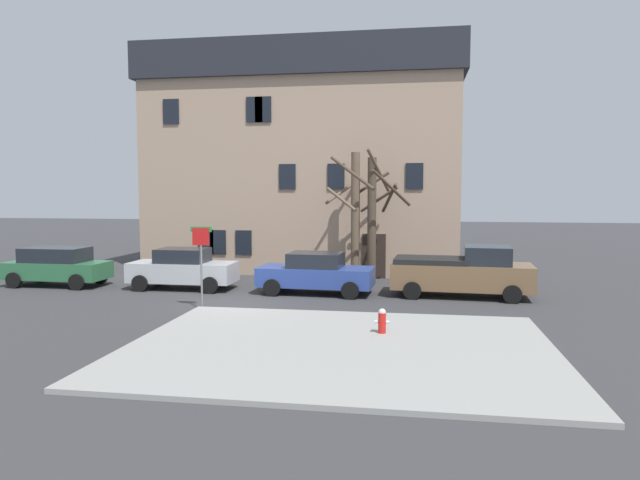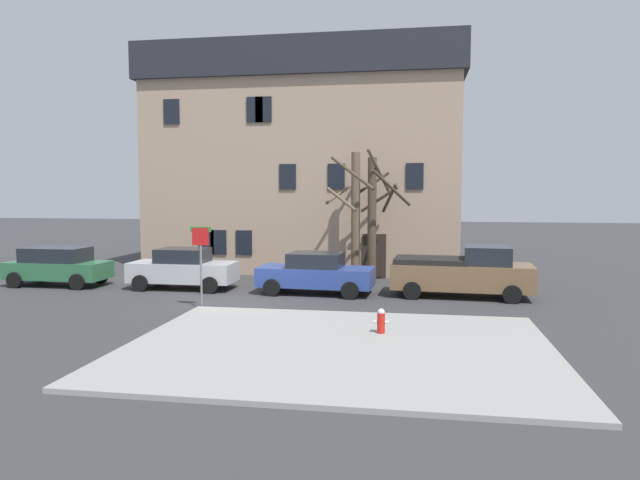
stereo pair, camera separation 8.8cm
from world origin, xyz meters
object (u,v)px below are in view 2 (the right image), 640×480
street_sign_pole (201,252)px  building_main (307,160)px  tree_bare_near (356,214)px  tree_bare_mid (373,215)px  car_silver_sedan (183,269)px  fire_hydrant (381,320)px  bicycle_leaning (172,269)px  car_green_wagon (58,266)px  car_blue_sedan (316,273)px  pickup_truck_brown (463,272)px

street_sign_pole → building_main: bearing=83.0°
tree_bare_near → tree_bare_mid: tree_bare_near is taller
car_silver_sedan → street_sign_pole: size_ratio=1.53×
car_silver_sedan → tree_bare_mid: bearing=18.1°
tree_bare_near → fire_hydrant: (1.75, -9.77, -2.62)m
fire_hydrant → car_silver_sedan: bearing=142.2°
tree_bare_near → street_sign_pole: size_ratio=2.06×
street_sign_pole → tree_bare_near: bearing=56.0°
building_main → bicycle_leaning: size_ratio=9.49×
car_green_wagon → fire_hydrant: 15.89m
car_green_wagon → car_blue_sedan: bearing=-0.5°
car_green_wagon → tree_bare_near: bearing=13.8°
car_silver_sedan → car_blue_sedan: size_ratio=0.95×
car_blue_sedan → pickup_truck_brown: pickup_truck_brown is taller
tree_bare_near → bicycle_leaning: 9.32m
fire_hydrant → street_sign_pole: 7.17m
tree_bare_near → tree_bare_mid: size_ratio=1.05×
car_blue_sedan → car_silver_sedan: bearing=177.9°
tree_bare_near → tree_bare_mid: 0.93m
car_silver_sedan → bicycle_leaning: 3.81m
tree_bare_near → tree_bare_mid: bearing=-31.3°
fire_hydrant → pickup_truck_brown: bearing=68.1°
building_main → tree_bare_mid: (3.97, -5.50, -2.70)m
car_silver_sedan → street_sign_pole: 4.67m
pickup_truck_brown → tree_bare_mid: bearing=146.3°
tree_bare_mid → street_sign_pole: tree_bare_mid is taller
tree_bare_near → car_blue_sedan: (-1.26, -3.22, -2.27)m
tree_bare_mid → car_blue_sedan: (-2.05, -2.74, -2.25)m
building_main → car_blue_sedan: bearing=-76.9°
tree_bare_near → car_blue_sedan: 4.14m
car_silver_sedan → car_blue_sedan: car_silver_sedan is taller
car_green_wagon → bicycle_leaning: 5.06m
tree_bare_mid → car_silver_sedan: tree_bare_mid is taller
car_blue_sedan → pickup_truck_brown: 5.76m
pickup_truck_brown → street_sign_pole: street_sign_pole is taller
tree_bare_near → car_green_wagon: bearing=-166.2°
car_blue_sedan → tree_bare_mid: bearing=53.2°
building_main → car_blue_sedan: 9.80m
car_green_wagon → car_blue_sedan: (11.42, -0.10, -0.04)m
car_green_wagon → car_silver_sedan: car_silver_sedan is taller
tree_bare_near → car_green_wagon: (-12.68, -3.12, -2.23)m
car_blue_sedan → bicycle_leaning: bearing=155.8°
pickup_truck_brown → street_sign_pole: 10.02m
street_sign_pole → bicycle_leaning: (-4.26, 7.12, -1.65)m
tree_bare_mid → pickup_truck_brown: tree_bare_mid is taller
car_green_wagon → pickup_truck_brown: pickup_truck_brown is taller
car_blue_sedan → fire_hydrant: (3.01, -6.54, -0.35)m
building_main → car_green_wagon: 13.44m
car_silver_sedan → car_blue_sedan: (5.70, -0.20, -0.02)m
building_main → car_silver_sedan: 10.16m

